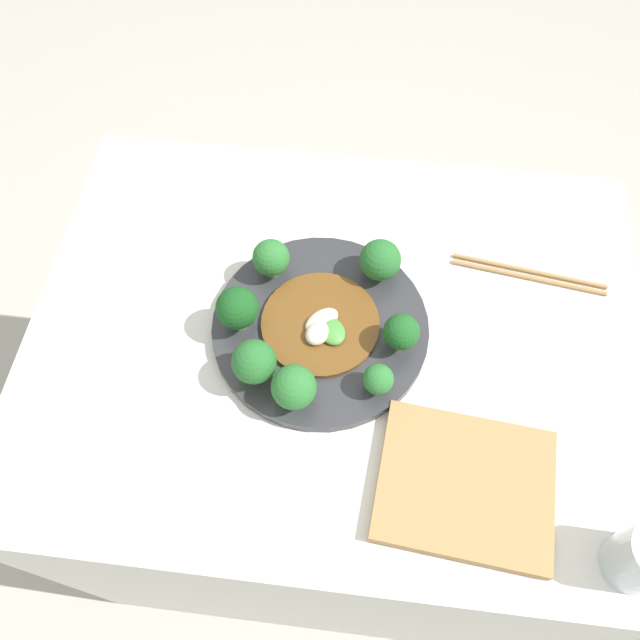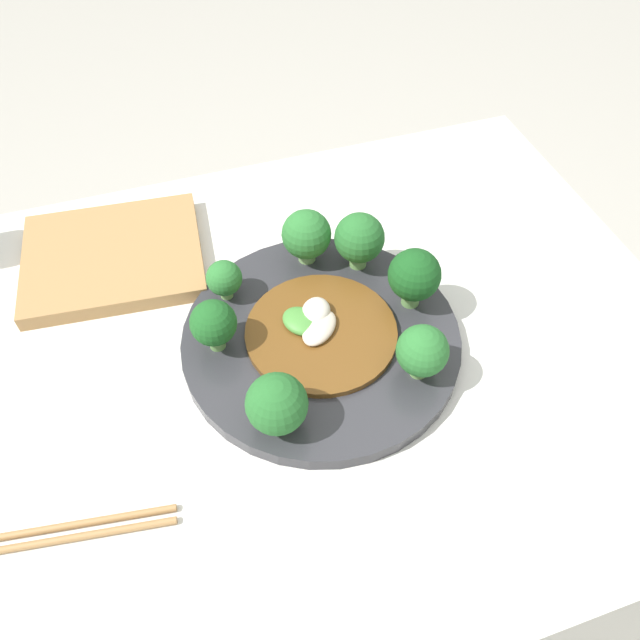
{
  "view_description": "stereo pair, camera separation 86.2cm",
  "coord_description": "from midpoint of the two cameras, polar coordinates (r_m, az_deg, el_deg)",
  "views": [
    {
      "loc": [
        0.03,
        -0.42,
        1.54
      ],
      "look_at": [
        -0.02,
        -0.0,
        0.79
      ],
      "focal_mm": 35.0,
      "sensor_mm": 36.0,
      "label": 1
    },
    {
      "loc": [
        0.11,
        0.4,
        1.31
      ],
      "look_at": [
        -0.02,
        -0.0,
        0.79
      ],
      "focal_mm": 35.0,
      "sensor_mm": 36.0,
      "label": 2
    }
  ],
  "objects": [
    {
      "name": "plate",
      "position": [
        0.67,
        -8.75,
        -27.74
      ],
      "size": [
        0.31,
        0.31,
        0.02
      ],
      "color": "#333338",
      "rests_on": "table"
    },
    {
      "name": "table",
      "position": [
        1.05,
        -4.08,
        -28.48
      ],
      "size": [
        0.89,
        0.68,
        0.75
      ],
      "color": "silver",
      "rests_on": "ground_plane"
    },
    {
      "name": "stirfry_center",
      "position": [
        0.65,
        -8.84,
        -27.93
      ],
      "size": [
        0.17,
        0.17,
        0.02
      ],
      "color": "brown",
      "rests_on": "plate"
    },
    {
      "name": "broccoli_southwest",
      "position": [
        0.64,
        -19.19,
        -33.4
      ],
      "size": [
        0.06,
        0.06,
        0.07
      ],
      "color": "#7AAD5B",
      "rests_on": "plate"
    },
    {
      "name": "chopsticks",
      "position": [
        0.71,
        19.44,
        -18.59
      ],
      "size": [
        0.23,
        0.05,
        0.01
      ],
      "color": "#AD7F4C",
      "rests_on": "table"
    },
    {
      "name": "broccoli_southeast",
      "position": [
        0.63,
        -1.66,
        -36.46
      ],
      "size": [
        0.04,
        0.04,
        0.05
      ],
      "color": "#7AAD5B",
      "rests_on": "plate"
    },
    {
      "name": "broccoli_northwest",
      "position": [
        0.64,
        -15.17,
        -18.77
      ],
      "size": [
        0.05,
        0.05,
        0.06
      ],
      "color": "#7AAD5B",
      "rests_on": "plate"
    },
    {
      "name": "broccoli_east",
      "position": [
        0.61,
        2.0,
        -30.57
      ],
      "size": [
        0.05,
        0.05,
        0.06
      ],
      "color": "#70A356",
      "rests_on": "plate"
    },
    {
      "name": "ground_plane",
      "position": [
        1.43,
        -3.01,
        -28.79
      ],
      "size": [
        8.0,
        8.0,
        0.0
      ],
      "primitive_type": "plane",
      "color": "#B7B2A8"
    },
    {
      "name": "broccoli_south",
      "position": [
        0.63,
        -14.14,
        -37.19
      ],
      "size": [
        0.06,
        0.06,
        0.07
      ],
      "color": "#89B76B",
      "rests_on": "plate"
    },
    {
      "name": "broccoli_northeast",
      "position": [
        0.62,
        -0.4,
        -19.74
      ],
      "size": [
        0.06,
        0.06,
        0.07
      ],
      "color": "#7AAD5B",
      "rests_on": "plate"
    },
    {
      "name": "cutting_board",
      "position": [
        0.69,
        10.81,
        -46.15
      ],
      "size": [
        0.23,
        0.2,
        0.02
      ],
      "color": "#AD7F4C",
      "rests_on": "table"
    },
    {
      "name": "broccoli_west",
      "position": [
        0.64,
        -20.45,
        -25.97
      ],
      "size": [
        0.06,
        0.06,
        0.07
      ],
      "color": "#70A356",
      "rests_on": "plate"
    }
  ]
}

